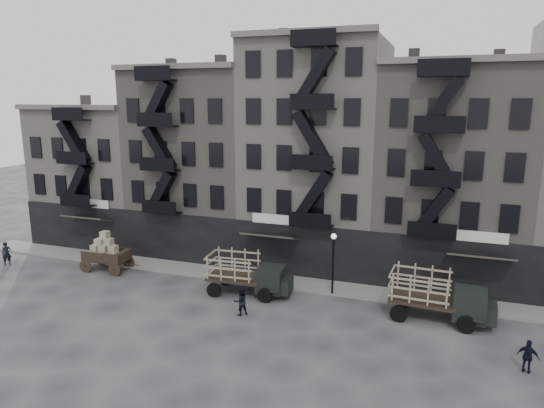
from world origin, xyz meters
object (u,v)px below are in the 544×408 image
(stake_truck_west, at_px, (247,271))
(stake_truck_east, at_px, (438,293))
(policeman, at_px, (528,357))
(wagon, at_px, (105,249))
(pedestrian_west, at_px, (7,254))
(pedestrian_mid, at_px, (241,301))

(stake_truck_west, relative_size, stake_truck_east, 0.95)
(stake_truck_west, xyz_separation_m, stake_truck_east, (12.14, 0.09, 0.09))
(policeman, bearing_deg, wagon, 7.76)
(pedestrian_west, distance_m, policeman, 36.54)
(stake_truck_west, distance_m, pedestrian_mid, 3.34)
(pedestrian_west, height_order, pedestrian_mid, pedestrian_west)
(stake_truck_east, bearing_deg, stake_truck_west, -176.40)
(wagon, xyz_separation_m, stake_truck_west, (11.93, -0.67, -0.10))
(stake_truck_west, height_order, stake_truck_east, stake_truck_east)
(pedestrian_mid, bearing_deg, stake_truck_east, 152.83)
(stake_truck_west, xyz_separation_m, pedestrian_west, (-20.05, -0.98, -0.67))
(stake_truck_west, distance_m, policeman, 16.93)
(stake_truck_west, bearing_deg, stake_truck_east, -3.97)
(wagon, bearing_deg, stake_truck_east, -3.71)
(stake_truck_east, height_order, policeman, stake_truck_east)
(wagon, xyz_separation_m, pedestrian_mid, (12.81, -3.81, -0.82))
(pedestrian_west, xyz_separation_m, policeman, (36.38, -3.43, -0.10))
(wagon, distance_m, stake_truck_west, 11.95)
(stake_truck_west, xyz_separation_m, pedestrian_mid, (0.88, -3.14, -0.72))
(wagon, relative_size, policeman, 2.16)
(wagon, height_order, policeman, wagon)
(pedestrian_west, bearing_deg, wagon, -44.03)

